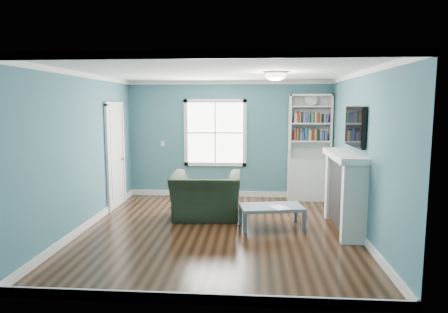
{
  "coord_description": "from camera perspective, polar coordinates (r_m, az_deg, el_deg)",
  "views": [
    {
      "loc": [
        0.57,
        -6.41,
        2.08
      ],
      "look_at": [
        0.05,
        0.4,
        1.19
      ],
      "focal_mm": 32.0,
      "sensor_mm": 36.0,
      "label": 1
    }
  ],
  "objects": [
    {
      "name": "door",
      "position": [
        8.35,
        -15.24,
        0.25
      ],
      "size": [
        0.12,
        0.98,
        2.17
      ],
      "color": "silver",
      "rests_on": "ground"
    },
    {
      "name": "tv",
      "position": [
        6.82,
        18.21,
        4.08
      ],
      "size": [
        0.06,
        1.1,
        0.65
      ],
      "primitive_type": "cube",
      "color": "black",
      "rests_on": "fireplace"
    },
    {
      "name": "bookshelf",
      "position": [
        8.87,
        12.06,
        -0.22
      ],
      "size": [
        0.9,
        0.35,
        2.31
      ],
      "color": "silver",
      "rests_on": "ground"
    },
    {
      "name": "light_switch",
      "position": [
        9.17,
        -8.75,
        1.85
      ],
      "size": [
        0.08,
        0.01,
        0.12
      ],
      "primitive_type": "cube",
      "color": "white",
      "rests_on": "room_walls"
    },
    {
      "name": "recliner",
      "position": [
        7.39,
        -2.58,
        -4.54
      ],
      "size": [
        1.29,
        0.87,
        1.1
      ],
      "primitive_type": "imported",
      "rotation": [
        0.0,
        0.0,
        -3.1
      ],
      "color": "#212C1B",
      "rests_on": "ground"
    },
    {
      "name": "fireplace",
      "position": [
        6.93,
        16.87,
        -4.92
      ],
      "size": [
        0.44,
        1.58,
        1.3
      ],
      "color": "black",
      "rests_on": "ground"
    },
    {
      "name": "ceiling_fixture",
      "position": [
        6.53,
        7.37,
        11.49
      ],
      "size": [
        0.38,
        0.38,
        0.15
      ],
      "color": "white",
      "rests_on": "room_walls"
    },
    {
      "name": "floor",
      "position": [
        6.76,
        -0.73,
        -10.49
      ],
      "size": [
        5.0,
        5.0,
        0.0
      ],
      "primitive_type": "plane",
      "color": "black",
      "rests_on": "ground"
    },
    {
      "name": "coffee_table",
      "position": [
        6.85,
        6.8,
        -7.41
      ],
      "size": [
        1.13,
        0.75,
        0.38
      ],
      "rotation": [
        0.0,
        0.0,
        0.18
      ],
      "color": "#515962",
      "rests_on": "ground"
    },
    {
      "name": "paper_sheet",
      "position": [
        6.75,
        7.97,
        -7.21
      ],
      "size": [
        0.37,
        0.39,
        0.0
      ],
      "primitive_type": "cube",
      "rotation": [
        0.0,
        0.0,
        0.53
      ],
      "color": "white",
      "rests_on": "coffee_table"
    },
    {
      "name": "window",
      "position": [
        8.96,
        -1.26,
        3.41
      ],
      "size": [
        1.4,
        0.06,
        1.5
      ],
      "color": "white",
      "rests_on": "room_walls"
    },
    {
      "name": "room_walls",
      "position": [
        6.45,
        -0.75,
        3.0
      ],
      "size": [
        5.0,
        5.0,
        5.0
      ],
      "color": "#3C6B7A",
      "rests_on": "ground"
    },
    {
      "name": "trim",
      "position": [
        6.49,
        -0.74,
        -0.04
      ],
      "size": [
        4.5,
        5.0,
        2.6
      ],
      "color": "white",
      "rests_on": "ground"
    }
  ]
}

